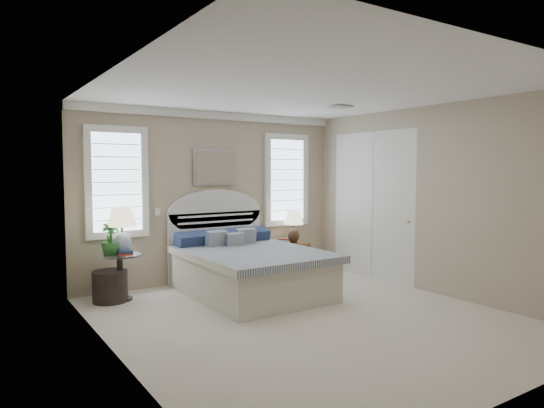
{
  "coord_description": "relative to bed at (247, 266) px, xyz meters",
  "views": [
    {
      "loc": [
        -3.48,
        -4.53,
        1.77
      ],
      "look_at": [
        0.14,
        1.0,
        1.31
      ],
      "focal_mm": 32.0,
      "sensor_mm": 36.0,
      "label": 1
    }
  ],
  "objects": [
    {
      "name": "ceiling",
      "position": [
        0.0,
        -1.46,
        2.31
      ],
      "size": [
        4.5,
        5.0,
        0.01
      ],
      "primitive_type": "cube",
      "color": "white",
      "rests_on": "wall_back"
    },
    {
      "name": "closet_door",
      "position": [
        2.23,
        -0.26,
        0.81
      ],
      "size": [
        0.02,
        1.8,
        2.4
      ],
      "primitive_type": "cube",
      "color": "white",
      "rests_on": "floor"
    },
    {
      "name": "wall_left",
      "position": [
        -2.25,
        -1.46,
        0.96
      ],
      "size": [
        0.02,
        5.0,
        2.7
      ],
      "primitive_type": "cube",
      "color": "tan",
      "rests_on": "floor"
    },
    {
      "name": "floor_pot",
      "position": [
        -1.79,
        0.59,
        -0.17
      ],
      "size": [
        0.55,
        0.55,
        0.42
      ],
      "primitive_type": "cylinder",
      "rotation": [
        0.0,
        0.0,
        0.21
      ],
      "color": "black",
      "rests_on": "floor"
    },
    {
      "name": "switch_plate",
      "position": [
        -0.95,
        1.03,
        0.76
      ],
      "size": [
        0.08,
        0.01,
        0.12
      ],
      "primitive_type": "cube",
      "color": "white",
      "rests_on": "wall_back"
    },
    {
      "name": "lamp_left",
      "position": [
        -1.6,
        0.65,
        0.64
      ],
      "size": [
        0.49,
        0.49,
        0.65
      ],
      "rotation": [
        0.0,
        0.0,
        -0.27
      ],
      "color": "silver",
      "rests_on": "side_table_left"
    },
    {
      "name": "side_table_left",
      "position": [
        -1.65,
        0.59,
        0.0
      ],
      "size": [
        0.56,
        0.56,
        0.63
      ],
      "color": "black",
      "rests_on": "floor"
    },
    {
      "name": "window_left",
      "position": [
        -1.55,
        1.02,
        1.21
      ],
      "size": [
        0.9,
        0.06,
        1.6
      ],
      "primitive_type": "cube",
      "color": "silver",
      "rests_on": "wall_back"
    },
    {
      "name": "floor",
      "position": [
        0.0,
        -1.46,
        -0.39
      ],
      "size": [
        4.5,
        5.0,
        0.01
      ],
      "primitive_type": "cube",
      "color": "beige",
      "rests_on": "ground"
    },
    {
      "name": "window_right",
      "position": [
        1.4,
        1.02,
        1.21
      ],
      "size": [
        0.9,
        0.06,
        1.6
      ],
      "primitive_type": "cube",
      "color": "silver",
      "rests_on": "wall_back"
    },
    {
      "name": "painting",
      "position": [
        0.0,
        1.0,
        1.43
      ],
      "size": [
        0.74,
        0.04,
        0.58
      ],
      "primitive_type": "cube",
      "color": "silver",
      "rests_on": "wall_back"
    },
    {
      "name": "crown_molding",
      "position": [
        0.0,
        1.0,
        2.25
      ],
      "size": [
        4.5,
        0.08,
        0.12
      ],
      "primitive_type": "cube",
      "color": "white",
      "rests_on": "wall_back"
    },
    {
      "name": "potted_plant",
      "position": [
        -1.77,
        0.6,
        0.46
      ],
      "size": [
        0.25,
        0.25,
        0.44
      ],
      "primitive_type": "imported",
      "rotation": [
        0.0,
        0.0,
        -0.04
      ],
      "color": "#336B2A",
      "rests_on": "side_table_left"
    },
    {
      "name": "hvac_vent",
      "position": [
        1.2,
        -0.66,
        2.29
      ],
      "size": [
        0.3,
        0.2,
        0.02
      ],
      "primitive_type": "cube",
      "color": "#B2B2B2",
      "rests_on": "ceiling"
    },
    {
      "name": "books_right",
      "position": [
        1.1,
        0.69,
        0.19
      ],
      "size": [
        0.2,
        0.17,
        0.09
      ],
      "rotation": [
        0.0,
        0.0,
        -0.3
      ],
      "color": "maroon",
      "rests_on": "nightstand_right"
    },
    {
      "name": "lamp_right",
      "position": [
        1.32,
        0.69,
        0.48
      ],
      "size": [
        0.44,
        0.44,
        0.55
      ],
      "rotation": [
        0.0,
        0.0,
        0.35
      ],
      "color": "black",
      "rests_on": "nightstand_right"
    },
    {
      "name": "nightstand_right",
      "position": [
        1.3,
        0.69,
        0.0
      ],
      "size": [
        0.5,
        0.4,
        0.53
      ],
      "color": "brown",
      "rests_on": "floor"
    },
    {
      "name": "wall_back",
      "position": [
        0.0,
        1.04,
        0.96
      ],
      "size": [
        4.5,
        0.02,
        2.7
      ],
      "primitive_type": "cube",
      "color": "tan",
      "rests_on": "floor"
    },
    {
      "name": "bed",
      "position": [
        0.0,
        0.0,
        0.0
      ],
      "size": [
        1.72,
        2.28,
        1.47
      ],
      "color": "beige",
      "rests_on": "floor"
    },
    {
      "name": "wall_right",
      "position": [
        2.25,
        -1.46,
        0.96
      ],
      "size": [
        0.02,
        5.0,
        2.7
      ],
      "primitive_type": "cube",
      "color": "tan",
      "rests_on": "floor"
    },
    {
      "name": "books_left",
      "position": [
        -1.58,
        0.55,
        0.27
      ],
      "size": [
        0.23,
        0.19,
        0.05
      ],
      "rotation": [
        0.0,
        0.0,
        -0.25
      ],
      "color": "maroon",
      "rests_on": "side_table_left"
    }
  ]
}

